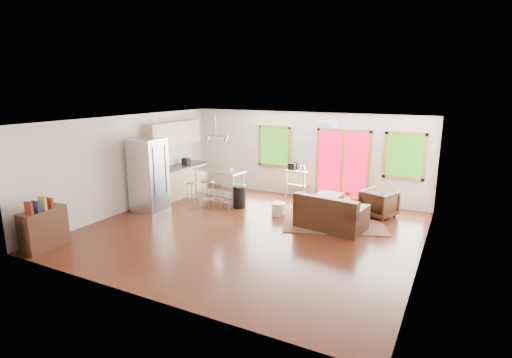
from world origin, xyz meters
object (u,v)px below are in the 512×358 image
at_px(refrigerator, 149,175).
at_px(coffee_table, 341,208).
at_px(ottoman, 329,201).
at_px(loveseat, 330,215).
at_px(rug, 333,221).
at_px(island, 219,180).
at_px(kitchen_cart, 297,174).
at_px(armchair, 379,202).

bearing_deg(refrigerator, coffee_table, 16.76).
bearing_deg(ottoman, loveseat, -71.46).
xyz_separation_m(rug, coffee_table, (0.12, 0.23, 0.31)).
bearing_deg(island, refrigerator, -128.97).
xyz_separation_m(coffee_table, ottoman, (-0.55, 0.74, -0.10)).
bearing_deg(refrigerator, ottoman, 26.96).
distance_m(rug, island, 3.57).
height_order(refrigerator, island, refrigerator).
distance_m(rug, ottoman, 1.08).
bearing_deg(ottoman, kitchen_cart, 147.67).
height_order(loveseat, ottoman, loveseat).
relative_size(loveseat, coffee_table, 1.58).
bearing_deg(loveseat, ottoman, 116.36).
xyz_separation_m(rug, island, (-3.51, 0.16, 0.66)).
bearing_deg(coffee_table, ottoman, 126.58).
xyz_separation_m(rug, ottoman, (-0.43, 0.97, 0.21)).
bearing_deg(rug, coffee_table, 62.66).
bearing_deg(loveseat, armchair, 67.45).
bearing_deg(loveseat, coffee_table, 94.61).
relative_size(coffee_table, island, 0.67).
bearing_deg(kitchen_cart, refrigerator, -133.70).
xyz_separation_m(refrigerator, kitchen_cart, (3.04, 3.19, -0.27)).
distance_m(armchair, refrigerator, 6.18).
height_order(loveseat, refrigerator, refrigerator).
distance_m(armchair, island, 4.52).
distance_m(loveseat, kitchen_cart, 2.97).
xyz_separation_m(coffee_table, kitchen_cart, (-1.84, 1.56, 0.40)).
height_order(rug, coffee_table, coffee_table).
distance_m(coffee_table, island, 3.65).
height_order(loveseat, coffee_table, loveseat).
bearing_deg(coffee_table, armchair, 40.45).
relative_size(armchair, island, 0.50).
xyz_separation_m(armchair, kitchen_cart, (-2.66, 0.86, 0.32)).
distance_m(armchair, kitchen_cart, 2.81).
relative_size(rug, coffee_table, 2.28).
xyz_separation_m(loveseat, coffee_table, (0.04, 0.77, -0.01)).
bearing_deg(loveseat, rug, 106.09).
height_order(loveseat, armchair, loveseat).
bearing_deg(ottoman, island, -165.23).
distance_m(loveseat, armchair, 1.70).
distance_m(ottoman, kitchen_cart, 1.61).
height_order(ottoman, refrigerator, refrigerator).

